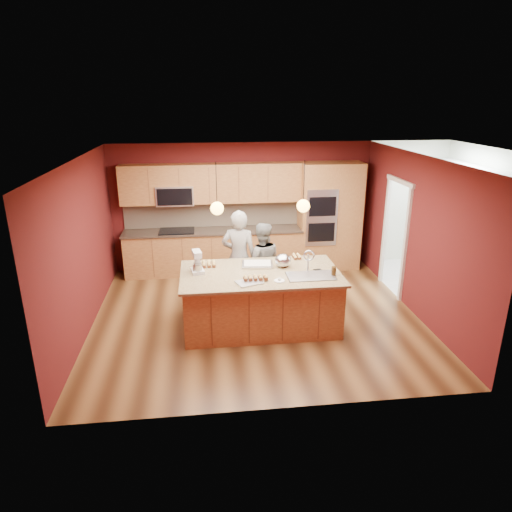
{
  "coord_description": "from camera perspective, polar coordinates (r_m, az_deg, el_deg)",
  "views": [
    {
      "loc": [
        -0.86,
        -7.06,
        3.6
      ],
      "look_at": [
        -0.02,
        -0.1,
        1.13
      ],
      "focal_mm": 32.0,
      "sensor_mm": 36.0,
      "label": 1
    }
  ],
  "objects": [
    {
      "name": "plate",
      "position": [
        6.95,
        2.94,
        -3.11
      ],
      "size": [
        0.16,
        0.16,
        0.01
      ],
      "primitive_type": "cylinder",
      "color": "white",
      "rests_on": "island"
    },
    {
      "name": "person_right",
      "position": [
        8.26,
        0.69,
        -0.83
      ],
      "size": [
        0.76,
        0.61,
        1.49
      ],
      "primitive_type": "imported",
      "rotation": [
        0.0,
        0.0,
        3.08
      ],
      "color": "slate",
      "rests_on": "floor"
    },
    {
      "name": "oven_column",
      "position": [
        9.95,
        9.14,
        4.89
      ],
      "size": [
        1.3,
        0.62,
        2.3
      ],
      "color": "brown",
      "rests_on": "floor"
    },
    {
      "name": "pendant_right",
      "position": [
        7.08,
        5.93,
        6.27
      ],
      "size": [
        0.2,
        0.2,
        0.8
      ],
      "color": "black",
      "rests_on": "ceiling"
    },
    {
      "name": "cupcakes_left",
      "position": [
        7.59,
        -6.22,
        -0.99
      ],
      "size": [
        0.33,
        0.24,
        0.07
      ],
      "primitive_type": null,
      "color": "#DCB664",
      "rests_on": "island"
    },
    {
      "name": "doorway_trim",
      "position": [
        9.01,
        16.93,
        2.09
      ],
      "size": [
        0.08,
        1.11,
        2.2
      ],
      "primitive_type": null,
      "color": "silver",
      "rests_on": "wall_right"
    },
    {
      "name": "wall_left",
      "position": [
        7.64,
        -20.88,
        0.97
      ],
      "size": [
        0.0,
        5.0,
        5.0
      ],
      "primitive_type": "plane",
      "rotation": [
        1.57,
        0.0,
        1.57
      ],
      "color": "#511414",
      "rests_on": "ground"
    },
    {
      "name": "laundry_room",
      "position": [
        9.9,
        25.23,
        7.97
      ],
      "size": [
        2.6,
        2.7,
        2.7
      ],
      "color": "beige",
      "rests_on": "ground"
    },
    {
      "name": "washer",
      "position": [
        9.88,
        24.57,
        -0.86
      ],
      "size": [
        0.59,
        0.61,
        0.95
      ],
      "primitive_type": "cube",
      "rotation": [
        0.0,
        0.0,
        -0.01
      ],
      "color": "silver",
      "rests_on": "floor"
    },
    {
      "name": "phone",
      "position": [
        7.44,
        7.69,
        -1.71
      ],
      "size": [
        0.13,
        0.09,
        0.01
      ],
      "primitive_type": "cube",
      "rotation": [
        0.0,
        0.0,
        0.18
      ],
      "color": "black",
      "rests_on": "island"
    },
    {
      "name": "cupcakes_rack",
      "position": [
        6.94,
        -0.06,
        -2.72
      ],
      "size": [
        0.39,
        0.15,
        0.07
      ],
      "primitive_type": null,
      "color": "#DCB664",
      "rests_on": "island"
    },
    {
      "name": "cupcakes_right",
      "position": [
        7.93,
        5.11,
        -0.05
      ],
      "size": [
        0.15,
        0.22,
        0.07
      ],
      "primitive_type": null,
      "color": "#DCB664",
      "rests_on": "island"
    },
    {
      "name": "dryer",
      "position": [
        10.53,
        22.35,
        0.67
      ],
      "size": [
        0.74,
        0.75,
        0.97
      ],
      "primitive_type": "cube",
      "rotation": [
        0.0,
        0.0,
        -0.25
      ],
      "color": "silver",
      "rests_on": "floor"
    },
    {
      "name": "sheet_cake",
      "position": [
        7.57,
        0.17,
        -1.04
      ],
      "size": [
        0.54,
        0.43,
        0.05
      ],
      "rotation": [
        0.0,
        0.0,
        -0.11
      ],
      "color": "silver",
      "rests_on": "island"
    },
    {
      "name": "island",
      "position": [
        7.46,
        0.67,
        -5.33
      ],
      "size": [
        2.54,
        1.42,
        1.32
      ],
      "color": "brown",
      "rests_on": "floor"
    },
    {
      "name": "pendant_left",
      "position": [
        6.91,
        -4.89,
        5.98
      ],
      "size": [
        0.2,
        0.2,
        0.8
      ],
      "color": "black",
      "rests_on": "ceiling"
    },
    {
      "name": "wall_front",
      "position": [
        5.15,
        3.44,
        -6.51
      ],
      "size": [
        5.5,
        0.0,
        5.5
      ],
      "primitive_type": "plane",
      "rotation": [
        -1.57,
        0.0,
        0.0
      ],
      "color": "#511414",
      "rests_on": "ground"
    },
    {
      "name": "wall_right",
      "position": [
        8.24,
        19.42,
        2.42
      ],
      "size": [
        0.0,
        5.0,
        5.0
      ],
      "primitive_type": "plane",
      "rotation": [
        1.57,
        0.0,
        -1.57
      ],
      "color": "#511414",
      "rests_on": "ground"
    },
    {
      "name": "cooling_rack",
      "position": [
        6.88,
        -0.85,
        -3.3
      ],
      "size": [
        0.45,
        0.38,
        0.02
      ],
      "primitive_type": "cube",
      "rotation": [
        0.0,
        0.0,
        0.35
      ],
      "color": "silver",
      "rests_on": "island"
    },
    {
      "name": "wall_back",
      "position": [
        9.86,
        -1.72,
        6.19
      ],
      "size": [
        5.5,
        0.0,
        5.5
      ],
      "primitive_type": "plane",
      "rotation": [
        1.57,
        0.0,
        0.0
      ],
      "color": "#511414",
      "rests_on": "ground"
    },
    {
      "name": "mixing_bowl",
      "position": [
        7.5,
        3.38,
        -0.57
      ],
      "size": [
        0.27,
        0.27,
        0.23
      ],
      "primitive_type": "ellipsoid",
      "color": "silver",
      "rests_on": "island"
    },
    {
      "name": "tumbler",
      "position": [
        7.24,
        9.69,
        -1.87
      ],
      "size": [
        0.07,
        0.07,
        0.15
      ],
      "primitive_type": "cylinder",
      "color": "#36230E",
      "rests_on": "island"
    },
    {
      "name": "cabinet_run",
      "position": [
        9.67,
        -5.58,
        3.6
      ],
      "size": [
        3.74,
        0.64,
        2.3
      ],
      "color": "brown",
      "rests_on": "floor"
    },
    {
      "name": "stand_mixer",
      "position": [
        7.28,
        -7.35,
        -0.91
      ],
      "size": [
        0.23,
        0.29,
        0.36
      ],
      "rotation": [
        0.0,
        0.0,
        0.18
      ],
      "color": "silver",
      "rests_on": "island"
    },
    {
      "name": "floor",
      "position": [
        7.97,
        0.05,
        -7.46
      ],
      "size": [
        5.5,
        5.5,
        0.0
      ],
      "primitive_type": "plane",
      "color": "#422713",
      "rests_on": "ground"
    },
    {
      "name": "person_left",
      "position": [
        8.18,
        -2.13,
        -0.16
      ],
      "size": [
        0.71,
        0.55,
        1.73
      ],
      "primitive_type": "imported",
      "rotation": [
        0.0,
        0.0,
        2.89
      ],
      "color": "black",
      "rests_on": "floor"
    },
    {
      "name": "ceiling",
      "position": [
        7.17,
        0.05,
        12.19
      ],
      "size": [
        5.5,
        5.5,
        0.0
      ],
      "primitive_type": "plane",
      "rotation": [
        3.14,
        0.0,
        0.0
      ],
      "color": "silver",
      "rests_on": "ground"
    }
  ]
}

